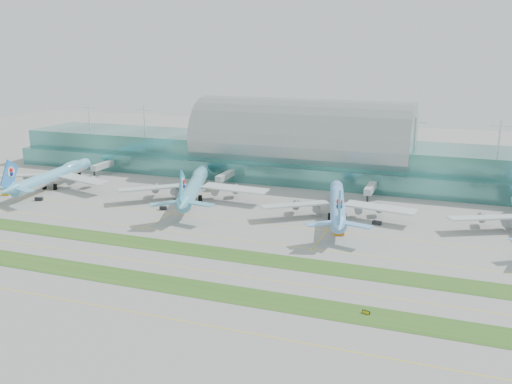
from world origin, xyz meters
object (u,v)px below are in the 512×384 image
at_px(terminal, 302,151).
at_px(airliner_a, 54,175).
at_px(airliner_c, 337,203).
at_px(airliner_b, 194,185).
at_px(taxiway_sign_east, 366,312).

relative_size(terminal, airliner_a, 4.38).
bearing_deg(terminal, airliner_c, -63.08).
relative_size(airliner_b, taxiway_sign_east, 34.22).
bearing_deg(terminal, airliner_b, -118.18).
distance_m(airliner_b, airliner_c, 70.20).
height_order(terminal, airliner_b, terminal).
bearing_deg(airliner_b, taxiway_sign_east, -61.46).
xyz_separation_m(terminal, airliner_c, (35.43, -69.77, -7.88)).
relative_size(terminal, airliner_c, 4.60).
distance_m(airliner_c, taxiway_sign_east, 90.18).
bearing_deg(taxiway_sign_east, airliner_a, 169.64).
bearing_deg(taxiway_sign_east, airliner_c, 123.52).
bearing_deg(airliner_c, terminal, 103.90).
xyz_separation_m(airliner_a, airliner_b, (78.19, 3.89, 0.33)).
height_order(airliner_a, airliner_b, airliner_b).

